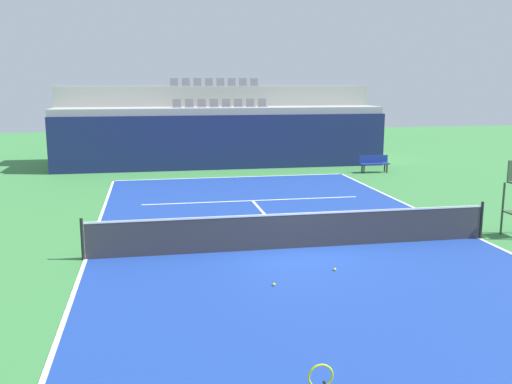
# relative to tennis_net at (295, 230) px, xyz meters

# --- Properties ---
(ground_plane) EXTENTS (80.00, 80.00, 0.00)m
(ground_plane) POSITION_rel_tennis_net_xyz_m (0.00, 0.00, -0.51)
(ground_plane) COLOR #387A3D
(court_surface) EXTENTS (11.00, 24.00, 0.01)m
(court_surface) POSITION_rel_tennis_net_xyz_m (0.00, 0.00, -0.50)
(court_surface) COLOR navy
(court_surface) RESTS_ON ground_plane
(baseline_far) EXTENTS (11.00, 0.10, 0.00)m
(baseline_far) POSITION_rel_tennis_net_xyz_m (0.00, 11.95, -0.50)
(baseline_far) COLOR white
(baseline_far) RESTS_ON court_surface
(sideline_left) EXTENTS (0.10, 24.00, 0.00)m
(sideline_left) POSITION_rel_tennis_net_xyz_m (-5.45, 0.00, -0.50)
(sideline_left) COLOR white
(sideline_left) RESTS_ON court_surface
(sideline_right) EXTENTS (0.10, 24.00, 0.00)m
(sideline_right) POSITION_rel_tennis_net_xyz_m (5.45, 0.00, -0.50)
(sideline_right) COLOR white
(sideline_right) RESTS_ON court_surface
(service_line_far) EXTENTS (8.26, 0.10, 0.00)m
(service_line_far) POSITION_rel_tennis_net_xyz_m (0.00, 6.40, -0.50)
(service_line_far) COLOR white
(service_line_far) RESTS_ON court_surface
(centre_service_line) EXTENTS (0.10, 6.40, 0.00)m
(centre_service_line) POSITION_rel_tennis_net_xyz_m (0.00, 3.20, -0.50)
(centre_service_line) COLOR white
(centre_service_line) RESTS_ON court_surface
(back_wall) EXTENTS (17.33, 0.30, 2.79)m
(back_wall) POSITION_rel_tennis_net_xyz_m (0.00, 14.57, 0.88)
(back_wall) COLOR navy
(back_wall) RESTS_ON ground_plane
(stands_tier_lower) EXTENTS (17.33, 2.40, 3.14)m
(stands_tier_lower) POSITION_rel_tennis_net_xyz_m (0.00, 15.92, 1.06)
(stands_tier_lower) COLOR #9E9E99
(stands_tier_lower) RESTS_ON ground_plane
(stands_tier_upper) EXTENTS (17.33, 2.40, 4.23)m
(stands_tier_upper) POSITION_rel_tennis_net_xyz_m (0.00, 18.32, 1.61)
(stands_tier_upper) COLOR #9E9E99
(stands_tier_upper) RESTS_ON ground_plane
(seating_row_lower) EXTENTS (5.03, 0.44, 0.44)m
(seating_row_lower) POSITION_rel_tennis_net_xyz_m (-0.00, 16.02, 2.75)
(seating_row_lower) COLOR slate
(seating_row_lower) RESTS_ON stands_tier_lower
(seating_row_upper) EXTENTS (5.03, 0.44, 0.44)m
(seating_row_upper) POSITION_rel_tennis_net_xyz_m (-0.00, 18.42, 3.85)
(seating_row_upper) COLOR slate
(seating_row_upper) RESTS_ON stands_tier_upper
(tennis_net) EXTENTS (11.08, 0.08, 1.07)m
(tennis_net) POSITION_rel_tennis_net_xyz_m (0.00, 0.00, 0.00)
(tennis_net) COLOR black
(tennis_net) RESTS_ON court_surface
(player_bench) EXTENTS (1.50, 0.40, 0.85)m
(player_bench) POSITION_rel_tennis_net_xyz_m (7.22, 12.15, -0.00)
(player_bench) COLOR navy
(player_bench) RESTS_ON ground_plane
(tennis_ball_0) EXTENTS (0.07, 0.07, 0.07)m
(tennis_ball_0) POSITION_rel_tennis_net_xyz_m (-1.17, -2.73, -0.47)
(tennis_ball_0) COLOR #CCE033
(tennis_ball_0) RESTS_ON court_surface
(tennis_ball_2) EXTENTS (0.07, 0.07, 0.07)m
(tennis_ball_2) POSITION_rel_tennis_net_xyz_m (0.47, -2.00, -0.47)
(tennis_ball_2) COLOR #CCE033
(tennis_ball_2) RESTS_ON court_surface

